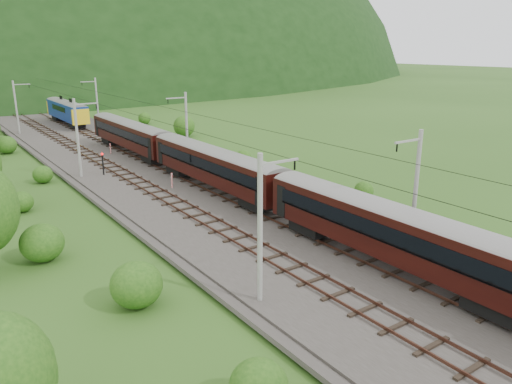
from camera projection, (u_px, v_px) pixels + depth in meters
ground at (343, 275)px, 30.12m from camera, size 600.00×600.00×0.00m
railbed at (250, 226)px, 37.94m from camera, size 14.00×220.00×0.30m
track_left at (223, 230)px, 36.56m from camera, size 2.40×220.00×0.27m
track_right at (275, 217)px, 39.20m from camera, size 2.40×220.00×0.27m
catenary_left at (78, 136)px, 50.63m from camera, size 2.54×192.28×8.00m
catenary_right at (186, 126)px, 57.37m from camera, size 2.54×192.28×8.00m
overhead_wires at (250, 136)px, 35.98m from camera, size 4.83×198.00×0.03m
train at (396, 225)px, 29.21m from camera, size 2.70×150.07×4.68m
hazard_post_near at (172, 180)px, 47.39m from camera, size 0.16×0.16×1.46m
hazard_post_far at (110, 149)px, 62.43m from camera, size 0.14×0.14×1.30m
signal at (103, 162)px, 52.00m from camera, size 0.26×0.26×2.36m
vegetation_left at (31, 217)px, 31.53m from camera, size 12.85×146.15×7.09m
vegetation_right at (268, 156)px, 57.21m from camera, size 6.40×108.24×2.91m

